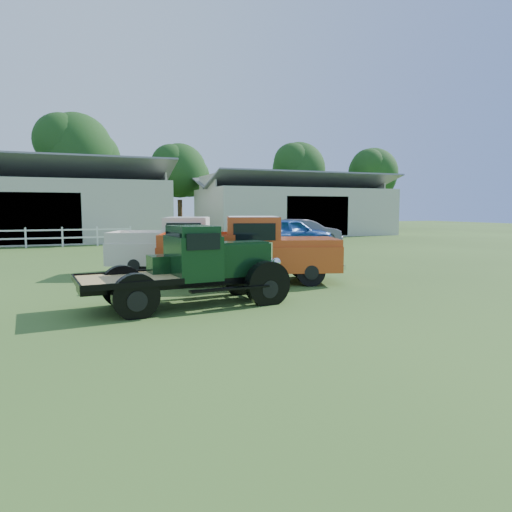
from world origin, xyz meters
name	(u,v)px	position (x,y,z in m)	size (l,w,h in m)	color
ground	(267,304)	(0.00, 0.00, 0.00)	(120.00, 120.00, 0.00)	#375621
shed_left	(33,202)	(-7.00, 26.00, 2.80)	(18.80, 10.20, 5.60)	#A1A490
shed_right	(294,205)	(14.00, 27.00, 2.60)	(16.80, 9.20, 5.20)	#A1A490
fence_rail	(7,238)	(-8.00, 20.00, 0.60)	(14.20, 0.16, 1.20)	white
tree_b	(76,170)	(-4.00, 34.00, 5.75)	(6.90, 6.90, 11.50)	#1B451D
tree_c	(180,185)	(5.00, 33.00, 4.50)	(5.40, 5.40, 9.00)	#1B451D
tree_d	(299,183)	(18.00, 34.00, 5.00)	(6.00, 6.00, 10.00)	#1B451D
tree_e	(373,186)	(26.00, 32.00, 4.75)	(5.70, 5.70, 9.50)	#1B451D
vintage_flatbed	(189,266)	(-1.74, 0.59, 0.95)	(4.79, 1.90, 1.90)	black
red_pickup	(249,249)	(0.80, 3.34, 1.04)	(5.71, 2.19, 2.08)	#BA411A
white_pickup	(184,246)	(-0.65, 5.97, 0.98)	(5.33, 2.07, 1.96)	beige
misc_car_blue	(290,233)	(7.34, 13.97, 0.89)	(2.10, 5.21, 1.77)	#1A489D
misc_car_grey	(302,233)	(8.56, 14.80, 0.83)	(1.75, 5.03, 1.66)	#575460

